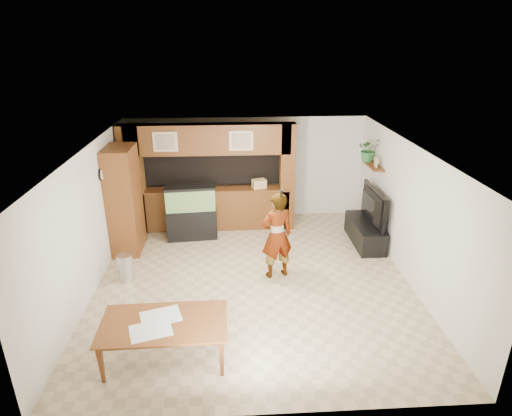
{
  "coord_description": "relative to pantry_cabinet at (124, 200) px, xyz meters",
  "views": [
    {
      "loc": [
        -0.38,
        -7.27,
        4.47
      ],
      "look_at": [
        0.09,
        0.6,
        1.27
      ],
      "focal_mm": 30.0,
      "sensor_mm": 36.0,
      "label": 1
    }
  ],
  "objects": [
    {
      "name": "wall_back",
      "position": [
        2.7,
        1.79,
        0.13
      ],
      "size": [
        6.0,
        0.0,
        6.0
      ],
      "primitive_type": "plane",
      "rotation": [
        1.57,
        0.0,
        0.0
      ],
      "color": "silver",
      "rests_on": "floor"
    },
    {
      "name": "pantry_cabinet",
      "position": [
        0.0,
        0.0,
        0.0
      ],
      "size": [
        0.58,
        0.95,
        2.33
      ],
      "primitive_type": "cube",
      "color": "brown",
      "rests_on": "floor"
    },
    {
      "name": "photo_frame",
      "position": [
        5.55,
        0.32,
        0.66
      ],
      "size": [
        0.04,
        0.17,
        0.22
      ],
      "primitive_type": "cube",
      "rotation": [
        0.0,
        0.0,
        -0.06
      ],
      "color": "tan",
      "rests_on": "wall_shelf"
    },
    {
      "name": "wall_clock",
      "position": [
        -0.27,
        -0.46,
        0.73
      ],
      "size": [
        0.05,
        0.25,
        0.25
      ],
      "color": "black",
      "rests_on": "wall_left"
    },
    {
      "name": "microphone",
      "position": [
        3.21,
        -1.49,
        0.64
      ],
      "size": [
        0.04,
        0.11,
        0.18
      ],
      "primitive_type": "cylinder",
      "rotation": [
        0.44,
        0.0,
        0.0
      ],
      "color": "black",
      "rests_on": "person"
    },
    {
      "name": "trash_can",
      "position": [
        0.22,
        -1.33,
        -0.89
      ],
      "size": [
        0.3,
        0.3,
        0.55
      ],
      "primitive_type": "cylinder",
      "color": "#B2B2B7",
      "rests_on": "floor"
    },
    {
      "name": "wall_shelf",
      "position": [
        5.55,
        0.49,
        0.53
      ],
      "size": [
        0.25,
        0.9,
        0.04
      ],
      "primitive_type": "cube",
      "color": "brown",
      "rests_on": "wall_right"
    },
    {
      "name": "ceiling",
      "position": [
        2.7,
        -1.46,
        1.43
      ],
      "size": [
        6.5,
        6.5,
        0.0
      ],
      "primitive_type": "plane",
      "color": "white",
      "rests_on": "wall_back"
    },
    {
      "name": "person",
      "position": [
        3.16,
        -1.33,
        -0.29
      ],
      "size": [
        0.74,
        0.59,
        1.76
      ],
      "primitive_type": "imported",
      "rotation": [
        0.0,
        0.0,
        3.44
      ],
      "color": "#8F7A4E",
      "rests_on": "floor"
    },
    {
      "name": "potted_plant",
      "position": [
        5.52,
        0.79,
        0.83
      ],
      "size": [
        0.57,
        0.52,
        0.56
      ],
      "primitive_type": "imported",
      "rotation": [
        0.0,
        0.0,
        -0.17
      ],
      "color": "#2A6932",
      "rests_on": "wall_shelf"
    },
    {
      "name": "newspaper_a",
      "position": [
        1.14,
        -3.77,
        -0.52
      ],
      "size": [
        0.67,
        0.57,
        0.01
      ],
      "primitive_type": "cube",
      "rotation": [
        0.0,
        0.0,
        0.31
      ],
      "color": "silver",
      "rests_on": "dining_table"
    },
    {
      "name": "tv_stand",
      "position": [
        5.35,
        -0.0,
        -0.91
      ],
      "size": [
        0.56,
        1.52,
        0.51
      ],
      "primitive_type": "cube",
      "color": "black",
      "rests_on": "floor"
    },
    {
      "name": "floor",
      "position": [
        2.7,
        -1.46,
        -1.17
      ],
      "size": [
        6.5,
        6.5,
        0.0
      ],
      "primitive_type": "plane",
      "color": "tan",
      "rests_on": "ground"
    },
    {
      "name": "aquarium",
      "position": [
        1.36,
        0.49,
        -0.54
      ],
      "size": [
        1.16,
        0.44,
        1.29
      ],
      "rotation": [
        0.0,
        0.0,
        0.09
      ],
      "color": "black",
      "rests_on": "floor"
    },
    {
      "name": "newspaper_b",
      "position": [
        1.23,
        -3.46,
        -0.52
      ],
      "size": [
        0.67,
        0.57,
        0.01
      ],
      "primitive_type": "cube",
      "rotation": [
        0.0,
        0.0,
        0.31
      ],
      "color": "silver",
      "rests_on": "dining_table"
    },
    {
      "name": "wall_left",
      "position": [
        -0.3,
        -1.46,
        0.13
      ],
      "size": [
        0.0,
        6.5,
        6.5
      ],
      "primitive_type": "plane",
      "rotation": [
        1.57,
        0.0,
        1.57
      ],
      "color": "silver",
      "rests_on": "floor"
    },
    {
      "name": "counter_box",
      "position": [
        2.97,
        0.99,
        -0.02
      ],
      "size": [
        0.37,
        0.3,
        0.21
      ],
      "primitive_type": "cube",
      "rotation": [
        0.0,
        0.0,
        0.29
      ],
      "color": "tan",
      "rests_on": "partition"
    },
    {
      "name": "partition",
      "position": [
        1.75,
        1.18,
        0.15
      ],
      "size": [
        4.2,
        0.99,
        2.6
      ],
      "color": "brown",
      "rests_on": "floor"
    },
    {
      "name": "dining_table",
      "position": [
        1.3,
        -3.63,
        -0.85
      ],
      "size": [
        1.84,
        1.05,
        0.64
      ],
      "primitive_type": "imported",
      "rotation": [
        0.0,
        0.0,
        0.02
      ],
      "color": "brown",
      "rests_on": "floor"
    },
    {
      "name": "wall_right",
      "position": [
        5.7,
        -1.46,
        0.13
      ],
      "size": [
        0.0,
        6.5,
        6.5
      ],
      "primitive_type": "plane",
      "rotation": [
        1.57,
        0.0,
        -1.57
      ],
      "color": "silver",
      "rests_on": "floor"
    },
    {
      "name": "television",
      "position": [
        5.35,
        -0.0,
        -0.26
      ],
      "size": [
        0.21,
        1.41,
        0.81
      ],
      "primitive_type": "imported",
      "rotation": [
        0.0,
        0.0,
        1.59
      ],
      "color": "black",
      "rests_on": "tv_stand"
    }
  ]
}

